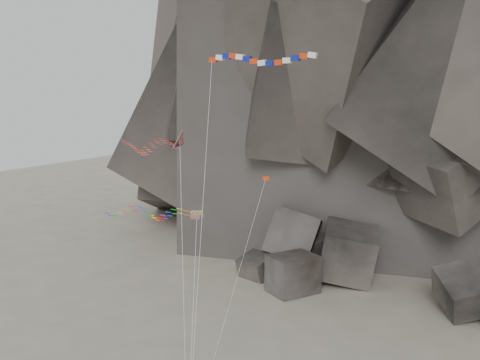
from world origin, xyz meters
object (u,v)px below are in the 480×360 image
Objects in this scene: delta_kite at (145,145)px; banner_kite at (259,61)px; parafoil_kite at (146,212)px; pennant_kite at (250,232)px.

banner_kite is at bearing 9.23° from delta_kite.
banner_kite is 1.57× the size of parafoil_kite.
parafoil_kite is at bearing -166.12° from banner_kite.
banner_kite reaches higher than parafoil_kite.
delta_kite is at bearing -170.65° from banner_kite.
parafoil_kite is 0.97× the size of pennant_kite.
banner_kite is 1.53× the size of pennant_kite.
banner_kite is (10.50, 3.87, 7.81)m from delta_kite.
parafoil_kite is (0.58, -0.70, -6.37)m from delta_kite.
pennant_kite is at bearing -71.96° from banner_kite.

